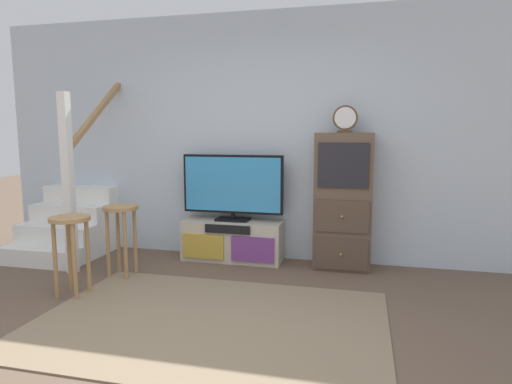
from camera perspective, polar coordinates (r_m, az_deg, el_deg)
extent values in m
plane|color=brown|center=(2.95, -10.20, -20.97)|extent=(20.00, 20.00, 0.00)
cube|color=silver|center=(4.94, 1.10, 7.04)|extent=(6.40, 0.12, 2.70)
cube|color=#847056|center=(3.45, -6.01, -16.37)|extent=(2.60, 1.80, 0.01)
cube|color=#BCB29E|center=(4.91, -3.04, -6.28)|extent=(1.10, 0.36, 0.44)
cube|color=#B79333|center=(4.83, -6.86, -7.00)|extent=(0.46, 0.02, 0.27)
cube|color=#70387F|center=(4.67, -0.46, -7.46)|extent=(0.46, 0.02, 0.27)
cube|color=black|center=(4.69, -3.74, -4.84)|extent=(0.50, 0.02, 0.09)
cube|color=black|center=(4.87, -3.00, -3.55)|extent=(0.36, 0.22, 0.02)
cylinder|color=black|center=(4.87, -3.00, -3.06)|extent=(0.05, 0.05, 0.06)
cube|color=black|center=(4.81, -3.03, 1.03)|extent=(1.12, 0.05, 0.64)
cube|color=#338CCC|center=(4.78, -3.13, 0.99)|extent=(1.07, 0.01, 0.59)
cube|color=brown|center=(4.63, 11.21, -1.21)|extent=(0.58, 0.34, 1.41)
cube|color=#4E3C2F|center=(4.56, 10.94, -7.90)|extent=(0.53, 0.02, 0.32)
sphere|color=olive|center=(4.54, 10.92, -7.96)|extent=(0.03, 0.03, 0.03)
cube|color=#4E3C2F|center=(4.47, 11.06, -3.12)|extent=(0.53, 0.02, 0.32)
sphere|color=olive|center=(4.45, 11.05, -3.16)|extent=(0.03, 0.03, 0.03)
cube|color=#232328|center=(4.40, 11.24, 3.40)|extent=(0.49, 0.02, 0.44)
cube|color=#4C3823|center=(4.55, 11.44, 7.67)|extent=(0.15, 0.08, 0.02)
cylinder|color=brown|center=(4.55, 11.48, 9.39)|extent=(0.25, 0.04, 0.25)
cylinder|color=silver|center=(4.53, 11.47, 9.40)|extent=(0.21, 0.01, 0.21)
cube|color=white|center=(5.28, -26.19, -7.49)|extent=(0.90, 0.26, 0.19)
cube|color=white|center=(5.45, -24.51, -5.89)|extent=(0.90, 0.26, 0.38)
cube|color=white|center=(5.64, -22.93, -4.39)|extent=(0.90, 0.26, 0.57)
cube|color=white|center=(5.82, -21.46, -2.99)|extent=(0.90, 0.26, 0.76)
cube|color=white|center=(6.02, -20.09, -1.66)|extent=(0.90, 0.26, 0.95)
cube|color=white|center=(4.73, -23.13, 0.92)|extent=(0.09, 0.09, 1.80)
cube|color=#9E7547|center=(5.24, -19.29, 10.49)|extent=(0.06, 1.33, 0.99)
cylinder|color=#A37A4C|center=(4.14, -24.56, -8.08)|extent=(0.04, 0.04, 0.66)
cylinder|color=#A37A4C|center=(4.03, -22.45, -8.39)|extent=(0.04, 0.04, 0.66)
cylinder|color=#A37A4C|center=(4.29, -23.01, -7.48)|extent=(0.04, 0.04, 0.66)
cylinder|color=#A37A4C|center=(4.18, -20.93, -7.76)|extent=(0.04, 0.04, 0.66)
cylinder|color=#A37A4C|center=(4.08, -22.99, -3.19)|extent=(0.34, 0.34, 0.03)
cylinder|color=#A37A4C|center=(4.51, -18.62, -6.48)|extent=(0.04, 0.04, 0.67)
cylinder|color=#A37A4C|center=(4.42, -16.56, -6.70)|extent=(0.04, 0.04, 0.67)
cylinder|color=#A37A4C|center=(4.66, -17.40, -5.97)|extent=(0.04, 0.04, 0.67)
cylinder|color=#A37A4C|center=(4.57, -15.38, -6.16)|extent=(0.04, 0.04, 0.67)
cylinder|color=#A37A4C|center=(4.47, -17.17, -1.95)|extent=(0.34, 0.34, 0.03)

